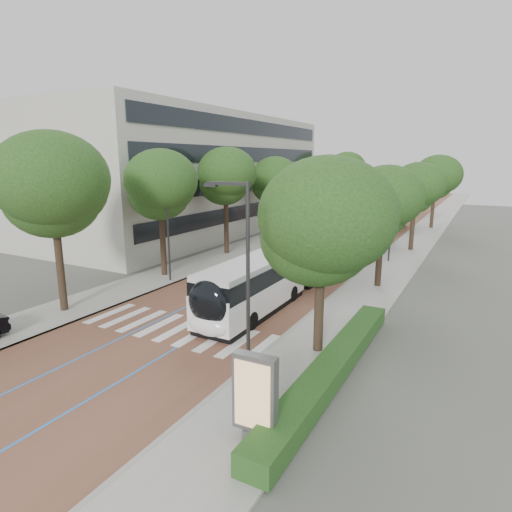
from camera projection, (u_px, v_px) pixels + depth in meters
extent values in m
plane|color=#51544C|center=(162.00, 335.00, 21.96)|extent=(160.00, 160.00, 0.00)
cube|color=brown|center=(365.00, 228.00, 56.23)|extent=(11.00, 140.00, 0.02)
cube|color=#98948F|center=(311.00, 224.00, 59.72)|extent=(4.00, 140.00, 0.12)
cube|color=#98948F|center=(425.00, 232.00, 52.72)|extent=(4.00, 140.00, 0.12)
cube|color=gray|center=(324.00, 225.00, 58.83)|extent=(0.20, 140.00, 0.14)
cube|color=gray|center=(409.00, 231.00, 53.61)|extent=(0.20, 140.00, 0.14)
cube|color=silver|center=(110.00, 313.00, 25.05)|extent=(0.55, 3.60, 0.01)
cube|color=silver|center=(126.00, 317.00, 24.47)|extent=(0.55, 3.60, 0.01)
cube|color=silver|center=(142.00, 321.00, 23.89)|extent=(0.55, 3.60, 0.01)
cube|color=silver|center=(160.00, 325.00, 23.31)|extent=(0.55, 3.60, 0.01)
cube|color=silver|center=(178.00, 329.00, 22.72)|extent=(0.55, 3.60, 0.01)
cube|color=silver|center=(197.00, 334.00, 22.14)|extent=(0.55, 3.60, 0.01)
cube|color=silver|center=(217.00, 338.00, 21.56)|extent=(0.55, 3.60, 0.01)
cube|color=silver|center=(238.00, 343.00, 20.97)|extent=(0.55, 3.60, 0.01)
cube|color=silver|center=(261.00, 348.00, 20.39)|extent=(0.55, 3.60, 0.01)
cube|color=blue|center=(353.00, 227.00, 56.97)|extent=(0.12, 126.00, 0.01)
cube|color=blue|center=(377.00, 229.00, 55.48)|extent=(0.12, 126.00, 0.01)
cube|color=#A19F95|center=(188.00, 175.00, 53.50)|extent=(18.00, 40.00, 14.00)
cube|color=black|center=(251.00, 210.00, 50.16)|extent=(0.12, 38.00, 1.60)
cube|color=black|center=(251.00, 183.00, 49.46)|extent=(0.12, 38.00, 1.60)
cube|color=black|center=(251.00, 154.00, 48.75)|extent=(0.12, 38.00, 1.60)
cube|color=black|center=(251.00, 127.00, 48.09)|extent=(0.12, 38.00, 1.60)
cube|color=#194116|center=(333.00, 366.00, 17.61)|extent=(1.20, 14.00, 0.80)
cylinder|color=#2D2D30|center=(248.00, 294.00, 15.31)|extent=(0.14, 0.14, 8.00)
cube|color=#2D2D30|center=(228.00, 183.00, 14.83)|extent=(1.70, 0.12, 0.12)
cube|color=#2D2D30|center=(211.00, 185.00, 15.17)|extent=(0.50, 0.20, 0.10)
cylinder|color=#2D2D30|center=(392.00, 216.00, 36.73)|extent=(0.14, 0.14, 8.00)
cube|color=#2D2D30|center=(385.00, 169.00, 36.24)|extent=(1.70, 0.12, 0.12)
cube|color=#2D2D30|center=(377.00, 170.00, 36.59)|extent=(0.50, 0.20, 0.10)
cylinder|color=#2D2D30|center=(168.00, 227.00, 30.75)|extent=(0.14, 0.14, 8.00)
cylinder|color=black|center=(60.00, 270.00, 24.90)|extent=(0.44, 0.44, 5.09)
ellipsoid|color=#1A4014|center=(52.00, 190.00, 23.88)|extent=(6.26, 6.26, 5.32)
cylinder|color=black|center=(163.00, 246.00, 32.64)|extent=(0.44, 0.44, 4.80)
ellipsoid|color=#1A4014|center=(160.00, 188.00, 31.68)|extent=(5.36, 5.36, 4.56)
cylinder|color=black|center=(226.00, 228.00, 40.33)|extent=(0.44, 0.44, 5.04)
ellipsoid|color=#1A4014|center=(226.00, 179.00, 39.32)|extent=(5.40, 5.40, 4.59)
cylinder|color=black|center=(273.00, 218.00, 48.95)|extent=(0.44, 0.44, 4.50)
ellipsoid|color=#1A4014|center=(274.00, 182.00, 48.05)|extent=(5.33, 5.33, 4.53)
cylinder|color=black|center=(312.00, 209.00, 59.26)|extent=(0.44, 0.44, 4.29)
ellipsoid|color=#1A4014|center=(312.00, 180.00, 58.39)|extent=(5.59, 5.59, 4.75)
cylinder|color=black|center=(344.00, 198.00, 72.04)|extent=(0.44, 0.44, 4.90)
ellipsoid|color=#1A4014|center=(345.00, 171.00, 71.05)|extent=(6.16, 6.16, 5.23)
cylinder|color=black|center=(319.00, 310.00, 19.63)|extent=(0.44, 0.44, 4.18)
ellipsoid|color=#1A4014|center=(322.00, 228.00, 18.79)|extent=(6.03, 6.03, 5.12)
cylinder|color=black|center=(379.00, 258.00, 29.91)|extent=(0.44, 0.44, 4.13)
ellipsoid|color=#1A4014|center=(383.00, 205.00, 29.08)|extent=(4.94, 4.94, 4.20)
cylinder|color=black|center=(412.00, 230.00, 41.90)|extent=(0.44, 0.44, 4.21)
ellipsoid|color=#1A4014|center=(415.00, 190.00, 41.05)|extent=(4.97, 4.97, 4.23)
cylinder|color=black|center=(432.00, 211.00, 55.57)|extent=(0.44, 0.44, 4.51)
ellipsoid|color=#1A4014|center=(435.00, 179.00, 54.67)|extent=(5.91, 5.91, 5.03)
cylinder|color=black|center=(290.00, 265.00, 29.20)|extent=(2.30, 0.90, 2.30)
cube|color=white|center=(253.00, 292.00, 24.92)|extent=(2.51, 9.36, 1.82)
cube|color=black|center=(253.00, 274.00, 24.67)|extent=(2.55, 9.18, 0.97)
cube|color=silver|center=(253.00, 263.00, 24.53)|extent=(2.46, 9.18, 0.31)
cube|color=black|center=(254.00, 310.00, 25.16)|extent=(2.46, 8.99, 0.35)
cube|color=white|center=(313.00, 260.00, 33.01)|extent=(2.51, 7.74, 1.82)
cube|color=black|center=(313.00, 245.00, 32.76)|extent=(2.55, 7.59, 0.97)
cube|color=silver|center=(313.00, 237.00, 32.62)|extent=(2.46, 7.59, 0.31)
cube|color=black|center=(312.00, 273.00, 33.25)|extent=(2.46, 7.43, 0.35)
ellipsoid|color=black|center=(209.00, 303.00, 20.88)|extent=(2.35, 1.10, 2.28)
ellipsoid|color=white|center=(209.00, 325.00, 21.09)|extent=(2.35, 1.00, 1.14)
cylinder|color=black|center=(216.00, 314.00, 23.67)|extent=(0.30, 1.00, 1.00)
cylinder|color=black|center=(251.00, 321.00, 22.61)|extent=(0.30, 1.00, 1.00)
cylinder|color=black|center=(307.00, 263.00, 35.14)|extent=(0.30, 1.00, 1.00)
cylinder|color=black|center=(333.00, 266.00, 34.08)|extent=(0.30, 1.00, 1.00)
cylinder|color=black|center=(261.00, 289.00, 28.25)|extent=(0.30, 1.00, 1.00)
cylinder|color=black|center=(292.00, 294.00, 27.20)|extent=(0.30, 1.00, 1.00)
cube|color=white|center=(356.00, 238.00, 41.96)|extent=(3.10, 12.11, 1.82)
cube|color=black|center=(356.00, 227.00, 41.71)|extent=(3.13, 11.87, 0.97)
cube|color=silver|center=(357.00, 220.00, 41.57)|extent=(3.04, 11.87, 0.31)
cube|color=black|center=(355.00, 249.00, 42.20)|extent=(3.03, 11.63, 0.35)
ellipsoid|color=black|center=(334.00, 240.00, 36.93)|extent=(2.40, 1.22, 2.28)
ellipsoid|color=white|center=(333.00, 253.00, 37.14)|extent=(2.40, 1.12, 1.14)
cylinder|color=black|center=(331.00, 251.00, 39.71)|extent=(0.35, 1.01, 1.00)
cylinder|color=black|center=(354.00, 254.00, 38.56)|extent=(0.35, 1.01, 1.00)
cylinder|color=black|center=(357.00, 239.00, 45.87)|extent=(0.35, 1.01, 1.00)
cylinder|color=black|center=(378.00, 241.00, 44.71)|extent=(0.35, 1.01, 1.00)
cube|color=white|center=(385.00, 221.00, 53.66)|extent=(3.22, 12.13, 1.82)
cube|color=black|center=(386.00, 212.00, 53.41)|extent=(3.25, 11.89, 0.97)
cube|color=silver|center=(386.00, 207.00, 53.27)|extent=(3.16, 11.89, 0.31)
cube|color=black|center=(384.00, 230.00, 53.90)|extent=(3.14, 11.65, 0.35)
ellipsoid|color=black|center=(371.00, 221.00, 48.66)|extent=(2.41, 1.24, 2.28)
ellipsoid|color=white|center=(370.00, 231.00, 48.87)|extent=(2.41, 1.14, 1.14)
cylinder|color=black|center=(367.00, 230.00, 51.44)|extent=(0.36, 1.02, 1.00)
cylinder|color=black|center=(386.00, 232.00, 50.27)|extent=(0.36, 1.02, 1.00)
cylinder|color=black|center=(384.00, 223.00, 57.56)|extent=(0.36, 1.02, 1.00)
cylinder|color=black|center=(401.00, 224.00, 56.39)|extent=(0.36, 1.02, 1.00)
cube|color=#59595B|center=(255.00, 435.00, 13.48)|extent=(0.68, 0.57, 0.44)
cube|color=#59595B|center=(255.00, 393.00, 13.15)|extent=(1.44, 0.43, 2.52)
cube|color=tan|center=(252.00, 396.00, 12.97)|extent=(1.21, 0.06, 2.19)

